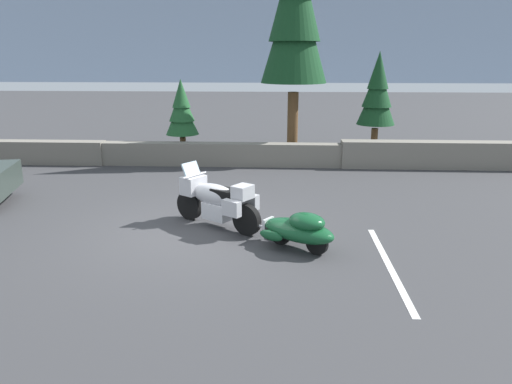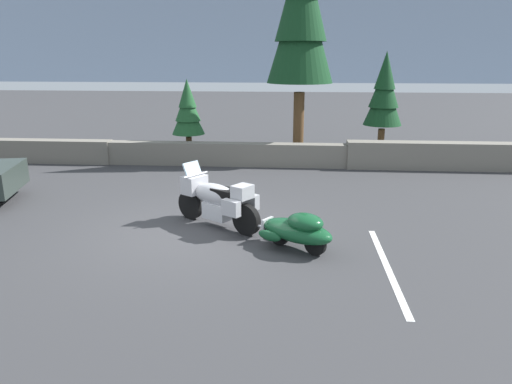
{
  "view_description": "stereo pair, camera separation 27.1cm",
  "coord_description": "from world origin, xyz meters",
  "px_view_note": "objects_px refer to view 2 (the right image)",
  "views": [
    {
      "loc": [
        1.96,
        -9.41,
        3.6
      ],
      "look_at": [
        1.48,
        0.16,
        0.85
      ],
      "focal_mm": 33.57,
      "sensor_mm": 36.0,
      "label": 1
    },
    {
      "loc": [
        2.23,
        -9.39,
        3.6
      ],
      "look_at": [
        1.48,
        0.16,
        0.85
      ],
      "focal_mm": 33.57,
      "sensor_mm": 36.0,
      "label": 2
    }
  ],
  "objects_px": {
    "touring_motorcycle": "(217,199)",
    "pine_tree_secondary": "(188,110)",
    "car_shaped_trailer": "(297,230)",
    "pine_tree_tall": "(301,6)",
    "pine_tree_far_right": "(384,93)"
  },
  "relations": [
    {
      "from": "touring_motorcycle",
      "to": "pine_tree_secondary",
      "type": "xyz_separation_m",
      "value": [
        -2.07,
        6.78,
        1.14
      ]
    },
    {
      "from": "touring_motorcycle",
      "to": "pine_tree_tall",
      "type": "height_order",
      "value": "pine_tree_tall"
    },
    {
      "from": "pine_tree_secondary",
      "to": "car_shaped_trailer",
      "type": "bearing_deg",
      "value": -64.49
    },
    {
      "from": "touring_motorcycle",
      "to": "pine_tree_far_right",
      "type": "relative_size",
      "value": 0.53
    },
    {
      "from": "pine_tree_tall",
      "to": "pine_tree_far_right",
      "type": "distance_m",
      "value": 4.07
    },
    {
      "from": "touring_motorcycle",
      "to": "car_shaped_trailer",
      "type": "bearing_deg",
      "value": -34.3
    },
    {
      "from": "car_shaped_trailer",
      "to": "pine_tree_far_right",
      "type": "relative_size",
      "value": 0.54
    },
    {
      "from": "touring_motorcycle",
      "to": "pine_tree_secondary",
      "type": "bearing_deg",
      "value": 106.95
    },
    {
      "from": "car_shaped_trailer",
      "to": "pine_tree_tall",
      "type": "distance_m",
      "value": 9.56
    },
    {
      "from": "car_shaped_trailer",
      "to": "pine_tree_secondary",
      "type": "relative_size",
      "value": 0.72
    },
    {
      "from": "touring_motorcycle",
      "to": "car_shaped_trailer",
      "type": "xyz_separation_m",
      "value": [
        1.73,
        -1.18,
        -0.21
      ]
    },
    {
      "from": "car_shaped_trailer",
      "to": "pine_tree_secondary",
      "type": "xyz_separation_m",
      "value": [
        -3.8,
        7.96,
        1.35
      ]
    },
    {
      "from": "touring_motorcycle",
      "to": "pine_tree_secondary",
      "type": "distance_m",
      "value": 7.18
    },
    {
      "from": "pine_tree_tall",
      "to": "pine_tree_far_right",
      "type": "bearing_deg",
      "value": 6.2
    },
    {
      "from": "touring_motorcycle",
      "to": "car_shaped_trailer",
      "type": "height_order",
      "value": "touring_motorcycle"
    }
  ]
}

